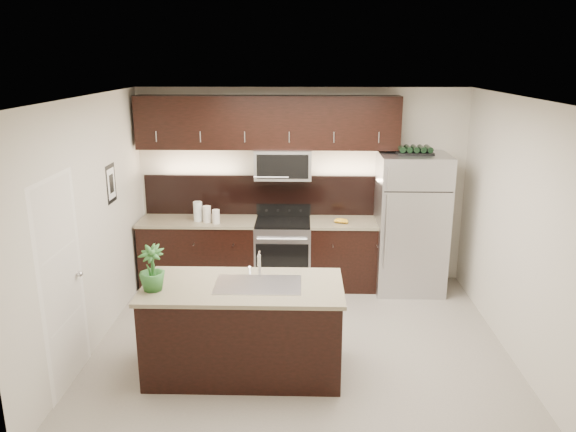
% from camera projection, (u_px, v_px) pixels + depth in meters
% --- Properties ---
extents(ground, '(4.50, 4.50, 0.00)m').
position_uv_depth(ground, '(300.00, 344.00, 6.27)').
color(ground, gray).
rests_on(ground, ground).
extents(room_walls, '(4.52, 4.02, 2.71)m').
position_uv_depth(room_walls, '(290.00, 197.00, 5.77)').
color(room_walls, beige).
rests_on(room_walls, ground).
extents(counter_run, '(3.51, 0.65, 0.94)m').
position_uv_depth(counter_run, '(268.00, 253.00, 7.78)').
color(counter_run, black).
rests_on(counter_run, ground).
extents(upper_fixtures, '(3.49, 0.40, 1.66)m').
position_uv_depth(upper_fixtures, '(270.00, 131.00, 7.46)').
color(upper_fixtures, black).
rests_on(upper_fixtures, counter_run).
extents(island, '(1.96, 0.96, 0.94)m').
position_uv_depth(island, '(244.00, 328.00, 5.61)').
color(island, black).
rests_on(island, ground).
extents(sink_faucet, '(0.84, 0.50, 0.28)m').
position_uv_depth(sink_faucet, '(258.00, 283.00, 5.48)').
color(sink_faucet, silver).
rests_on(sink_faucet, island).
extents(refrigerator, '(0.90, 0.81, 1.87)m').
position_uv_depth(refrigerator, '(410.00, 223.00, 7.54)').
color(refrigerator, '#B2B2B7').
rests_on(refrigerator, ground).
extents(wine_rack, '(0.46, 0.29, 0.11)m').
position_uv_depth(wine_rack, '(415.00, 150.00, 7.27)').
color(wine_rack, black).
rests_on(wine_rack, refrigerator).
extents(plant, '(0.28, 0.28, 0.44)m').
position_uv_depth(plant, '(152.00, 268.00, 5.30)').
color(plant, '#275B24').
rests_on(plant, island).
extents(canisters, '(0.37, 0.23, 0.27)m').
position_uv_depth(canisters, '(205.00, 213.00, 7.55)').
color(canisters, silver).
rests_on(canisters, counter_run).
extents(french_press, '(0.12, 0.12, 0.33)m').
position_uv_depth(french_press, '(388.00, 213.00, 7.52)').
color(french_press, silver).
rests_on(french_press, counter_run).
extents(bananas, '(0.24, 0.21, 0.06)m').
position_uv_depth(bananas, '(338.00, 220.00, 7.54)').
color(bananas, gold).
rests_on(bananas, counter_run).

